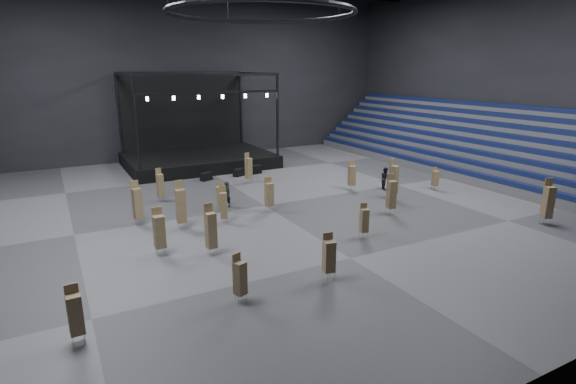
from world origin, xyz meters
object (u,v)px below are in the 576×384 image
chair_stack_13 (391,194)px  chair_stack_3 (160,185)px  chair_stack_2 (548,201)px  chair_stack_10 (394,179)px  flight_case_right (255,170)px  chair_stack_17 (75,313)px  chair_stack_12 (137,203)px  crew_member (385,178)px  chair_stack_6 (269,194)px  chair_stack_11 (329,256)px  flight_case_mid (239,172)px  stage (196,151)px  chair_stack_1 (159,231)px  chair_stack_16 (240,277)px  chair_stack_15 (181,205)px  man_center (226,195)px  chair_stack_9 (435,178)px  chair_stack_4 (364,220)px  chair_stack_5 (219,196)px  chair_stack_7 (352,175)px  flight_case_left (206,176)px  chair_stack_8 (248,168)px  chair_stack_14 (224,205)px  chair_stack_0 (211,229)px

chair_stack_13 → chair_stack_3: bearing=152.6°
chair_stack_2 → chair_stack_10: size_ratio=0.96×
flight_case_right → chair_stack_17: size_ratio=0.53×
chair_stack_12 → crew_member: (19.38, -0.55, -0.53)m
chair_stack_6 → chair_stack_11: (-2.07, -10.65, -0.06)m
flight_case_right → chair_stack_13: 15.73m
flight_case_mid → chair_stack_11: (-4.17, -21.40, 0.86)m
stage → chair_stack_3: stage is taller
chair_stack_1 → chair_stack_12: (-0.12, 5.50, 0.08)m
chair_stack_1 → chair_stack_16: size_ratio=1.21×
chair_stack_3 → chair_stack_15: size_ratio=0.81×
chair_stack_17 → man_center: size_ratio=1.18×
chair_stack_11 → chair_stack_13: bearing=45.7°
chair_stack_1 → chair_stack_3: size_ratio=1.05×
chair_stack_15 → chair_stack_9: bearing=-0.8°
chair_stack_12 → chair_stack_4: bearing=-47.5°
chair_stack_5 → man_center: (0.68, 0.45, -0.13)m
chair_stack_9 → chair_stack_15: bearing=-168.1°
stage → chair_stack_7: stage is taller
chair_stack_7 → flight_case_left: bearing=152.6°
chair_stack_1 → chair_stack_6: size_ratio=1.09×
flight_case_mid → flight_case_right: size_ratio=0.87×
flight_case_left → flight_case_right: 4.84m
chair_stack_4 → chair_stack_5: size_ratio=1.01×
chair_stack_4 → chair_stack_10: chair_stack_10 is taller
flight_case_left → chair_stack_11: (-1.04, -21.26, 0.86)m
chair_stack_3 → chair_stack_2: bearing=-48.6°
chair_stack_1 → chair_stack_16: 6.81m
chair_stack_8 → flight_case_mid: bearing=70.9°
chair_stack_14 → chair_stack_15: size_ratio=0.80×
flight_case_right → chair_stack_17: chair_stack_17 is taller
chair_stack_3 → crew_member: size_ratio=1.36×
chair_stack_8 → chair_stack_10: chair_stack_10 is taller
chair_stack_8 → chair_stack_14: chair_stack_8 is taller
chair_stack_10 → chair_stack_6: bearing=153.0°
chair_stack_5 → chair_stack_16: size_ratio=0.95×
chair_stack_2 → stage: bearing=137.8°
chair_stack_1 → chair_stack_13: 15.35m
flight_case_mid → chair_stack_16: bearing=-111.9°
chair_stack_7 → chair_stack_11: size_ratio=1.06×
chair_stack_10 → chair_stack_17: 24.03m
chair_stack_3 → chair_stack_16: bearing=-100.9°
chair_stack_5 → chair_stack_9: 17.49m
chair_stack_7 → chair_stack_15: bearing=-154.5°
chair_stack_14 → chair_stack_15: chair_stack_15 is taller
chair_stack_7 → crew_member: bearing=-6.1°
flight_case_mid → flight_case_right: flight_case_right is taller
chair_stack_0 → chair_stack_12: 7.17m
chair_stack_7 → chair_stack_8: 8.86m
chair_stack_5 → chair_stack_15: bearing=-122.9°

